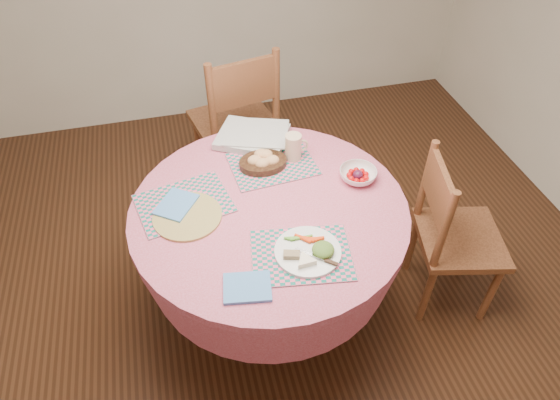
{
  "coord_description": "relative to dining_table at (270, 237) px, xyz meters",
  "views": [
    {
      "loc": [
        -0.34,
        -1.55,
        2.29
      ],
      "look_at": [
        0.05,
        0.0,
        0.78
      ],
      "focal_mm": 32.0,
      "sensor_mm": 36.0,
      "label": 1
    }
  ],
  "objects": [
    {
      "name": "ground",
      "position": [
        0.0,
        0.0,
        -0.56
      ],
      "size": [
        4.0,
        4.0,
        0.0
      ],
      "primitive_type": "plane",
      "color": "#331C0F",
      "rests_on": "ground"
    },
    {
      "name": "placemat_left",
      "position": [
        -0.36,
        0.11,
        0.2
      ],
      "size": [
        0.45,
        0.37,
        0.01
      ],
      "primitive_type": "cube",
      "rotation": [
        0.0,
        0.0,
        0.2
      ],
      "color": "#136C5E",
      "rests_on": "dining_table"
    },
    {
      "name": "dinner_plate",
      "position": [
        0.1,
        -0.31,
        0.22
      ],
      "size": [
        0.27,
        0.27,
        0.05
      ],
      "rotation": [
        0.0,
        0.0,
        -0.28
      ],
      "color": "white",
      "rests_on": "placemat_front"
    },
    {
      "name": "latte_mug",
      "position": [
        0.19,
        0.3,
        0.27
      ],
      "size": [
        0.12,
        0.08,
        0.13
      ],
      "color": "beige",
      "rests_on": "placemat_back"
    },
    {
      "name": "dining_table",
      "position": [
        0.0,
        0.0,
        0.0
      ],
      "size": [
        1.24,
        1.24,
        0.75
      ],
      "color": "#D16182",
      "rests_on": "ground"
    },
    {
      "name": "chair_right",
      "position": [
        0.89,
        -0.13,
        -0.08
      ],
      "size": [
        0.49,
        0.5,
        0.91
      ],
      "rotation": [
        0.0,
        0.0,
        1.34
      ],
      "color": "brown",
      "rests_on": "ground"
    },
    {
      "name": "newspaper_stack",
      "position": [
        0.03,
        0.5,
        0.22
      ],
      "size": [
        0.43,
        0.4,
        0.04
      ],
      "rotation": [
        0.0,
        0.0,
        -0.49
      ],
      "color": "silver",
      "rests_on": "dining_table"
    },
    {
      "name": "wicker_trivet",
      "position": [
        -0.36,
        0.02,
        0.2
      ],
      "size": [
        0.3,
        0.3,
        0.01
      ],
      "primitive_type": "cylinder",
      "color": "olive",
      "rests_on": "dining_table"
    },
    {
      "name": "napkin_far",
      "position": [
        -0.4,
        0.1,
        0.21
      ],
      "size": [
        0.22,
        0.23,
        0.01
      ],
      "primitive_type": "cube",
      "rotation": [
        0.0,
        0.0,
        0.95
      ],
      "color": "#4F87CD",
      "rests_on": "placemat_left"
    },
    {
      "name": "bread_bowl",
      "position": [
        0.04,
        0.28,
        0.23
      ],
      "size": [
        0.23,
        0.23,
        0.08
      ],
      "color": "black",
      "rests_on": "placemat_back"
    },
    {
      "name": "fruit_bowl",
      "position": [
        0.44,
        0.08,
        0.22
      ],
      "size": [
        0.2,
        0.2,
        0.05
      ],
      "rotation": [
        0.0,
        0.0,
        -0.14
      ],
      "color": "white",
      "rests_on": "dining_table"
    },
    {
      "name": "placemat_front",
      "position": [
        0.06,
        -0.3,
        0.2
      ],
      "size": [
        0.44,
        0.36,
        0.01
      ],
      "primitive_type": "cube",
      "rotation": [
        0.0,
        0.0,
        -0.15
      ],
      "color": "#136C5E",
      "rests_on": "dining_table"
    },
    {
      "name": "napkin_near",
      "position": [
        -0.18,
        -0.41,
        0.2
      ],
      "size": [
        0.2,
        0.17,
        0.01
      ],
      "primitive_type": "cube",
      "rotation": [
        0.0,
        0.0,
        -0.16
      ],
      "color": "#4F87CD",
      "rests_on": "dining_table"
    },
    {
      "name": "placemat_back",
      "position": [
        0.08,
        0.28,
        0.2
      ],
      "size": [
        0.42,
        0.33,
        0.01
      ],
      "primitive_type": "cube",
      "rotation": [
        0.0,
        0.0,
        0.08
      ],
      "color": "#136C5E",
      "rests_on": "dining_table"
    },
    {
      "name": "chair_back",
      "position": [
        0.03,
        1.0,
        -0.02
      ],
      "size": [
        0.56,
        0.55,
        1.03
      ],
      "rotation": [
        0.0,
        0.0,
        3.35
      ],
      "color": "brown",
      "rests_on": "ground"
    }
  ]
}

